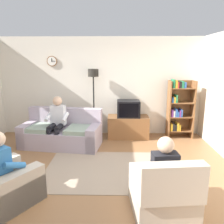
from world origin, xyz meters
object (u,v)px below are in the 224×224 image
at_px(armchair_near_window, 2,186).
at_px(person_in_right_armchair, 162,170).
at_px(person_on_couch, 57,119).
at_px(bookshelf, 179,108).
at_px(floor_lamp, 93,84).
at_px(tv, 128,109).
at_px(tv_stand, 128,127).
at_px(couch, 62,133).
at_px(person_in_left_armchair, 6,164).
at_px(armchair_near_bookshelf, 163,195).

bearing_deg(armchair_near_window, person_in_right_armchair, -1.89).
height_order(person_on_couch, person_in_right_armchair, person_on_couch).
distance_m(bookshelf, floor_lamp, 2.39).
bearing_deg(bookshelf, tv, -176.11).
bearing_deg(tv, tv_stand, 90.00).
bearing_deg(couch, person_in_left_armchair, -96.31).
distance_m(couch, person_in_left_armchair, 2.32).
distance_m(couch, bookshelf, 3.16).
distance_m(person_in_left_armchair, person_in_right_armchair, 2.25).
relative_size(tv, floor_lamp, 0.32).
height_order(person_in_left_armchair, person_in_right_armchair, same).
height_order(floor_lamp, person_on_couch, floor_lamp).
bearing_deg(tv, person_in_right_armchair, -84.13).
xyz_separation_m(bookshelf, person_in_right_armchair, (-1.05, -3.18, -0.21)).
bearing_deg(floor_lamp, person_in_right_armchair, -68.62).
relative_size(person_in_left_armchair, person_in_right_armchair, 1.00).
bearing_deg(armchair_near_bookshelf, couch, 128.27).
distance_m(tv_stand, floor_lamp, 1.49).
height_order(couch, floor_lamp, floor_lamp).
height_order(tv, armchair_near_window, tv).
distance_m(couch, person_in_right_armchair, 3.16).
xyz_separation_m(bookshelf, armchair_near_bookshelf, (-1.04, -3.27, -0.52)).
relative_size(bookshelf, person_on_couch, 1.28).
distance_m(floor_lamp, person_on_couch, 1.41).
relative_size(armchair_near_window, person_in_left_armchair, 1.05).
relative_size(tv_stand, person_in_right_armchair, 0.98).
bearing_deg(armchair_near_window, tv_stand, 56.99).
xyz_separation_m(person_in_left_armchair, person_in_right_armchair, (2.24, -0.15, 0.00)).
height_order(person_on_couch, person_in_left_armchair, person_on_couch).
distance_m(couch, person_on_couch, 0.41).
xyz_separation_m(bookshelf, floor_lamp, (-2.31, 0.03, 0.64)).
height_order(floor_lamp, armchair_near_bookshelf, floor_lamp).
xyz_separation_m(tv, floor_lamp, (-0.94, 0.12, 0.64)).
bearing_deg(couch, armchair_near_window, -97.28).
bearing_deg(bookshelf, person_on_couch, -164.74).
height_order(tv, person_in_left_armchair, person_in_left_armchair).
xyz_separation_m(couch, person_in_left_armchair, (-0.25, -2.29, 0.29)).
height_order(tv, person_on_couch, person_on_couch).
bearing_deg(floor_lamp, armchair_near_window, -108.23).
bearing_deg(tv_stand, floor_lamp, 173.98).
bearing_deg(armchair_near_window, armchair_near_bookshelf, -4.09).
bearing_deg(person_in_right_armchair, armchair_near_window, 178.11).
relative_size(couch, armchair_near_bookshelf, 2.09).
bearing_deg(armchair_near_bookshelf, armchair_near_window, 175.91).
distance_m(tv_stand, person_in_left_armchair, 3.55).
height_order(bookshelf, person_on_couch, bookshelf).
bearing_deg(floor_lamp, person_in_left_armchair, -107.82).
relative_size(tv, bookshelf, 0.38).
relative_size(armchair_near_bookshelf, person_in_right_armchair, 0.85).
bearing_deg(armchair_near_bookshelf, tv_stand, 95.83).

